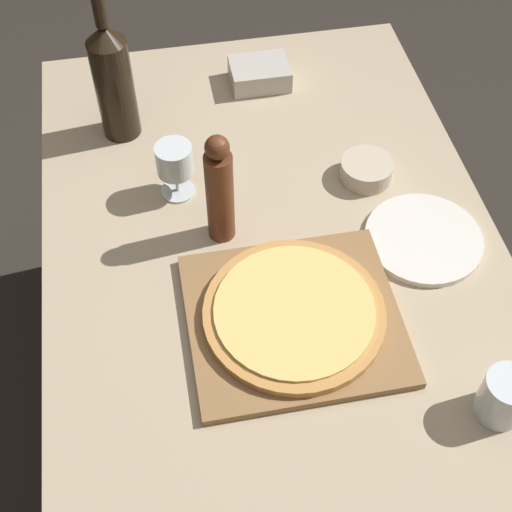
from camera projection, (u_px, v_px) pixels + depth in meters
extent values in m
plane|color=#2D2823|center=(273.00, 431.00, 2.00)|extent=(12.00, 12.00, 0.00)
cube|color=tan|center=(280.00, 274.00, 1.42)|extent=(0.93, 1.53, 0.03)
cylinder|color=brown|center=(94.00, 182.00, 2.10)|extent=(0.06, 0.06, 0.72)
cylinder|color=brown|center=(358.00, 147.00, 2.19)|extent=(0.06, 0.06, 0.72)
cube|color=olive|center=(294.00, 319.00, 1.32)|extent=(0.39, 0.36, 0.02)
cylinder|color=#C68947|center=(294.00, 313.00, 1.31)|extent=(0.34, 0.34, 0.02)
cylinder|color=#E0C66B|center=(294.00, 310.00, 1.30)|extent=(0.30, 0.30, 0.01)
cylinder|color=black|center=(115.00, 89.00, 1.56)|extent=(0.09, 0.09, 0.24)
cone|color=black|center=(104.00, 34.00, 1.45)|extent=(0.09, 0.09, 0.04)
cylinder|color=black|center=(99.00, 8.00, 1.41)|extent=(0.03, 0.03, 0.08)
cylinder|color=#5B2D19|center=(220.00, 197.00, 1.38)|extent=(0.06, 0.06, 0.21)
sphere|color=#5B2D19|center=(217.00, 148.00, 1.28)|extent=(0.05, 0.05, 0.05)
cylinder|color=silver|center=(178.00, 191.00, 1.54)|extent=(0.07, 0.07, 0.00)
cylinder|color=silver|center=(177.00, 181.00, 1.51)|extent=(0.01, 0.01, 0.06)
cylinder|color=silver|center=(174.00, 160.00, 1.46)|extent=(0.08, 0.08, 0.07)
cylinder|color=beige|center=(366.00, 170.00, 1.55)|extent=(0.11, 0.11, 0.04)
cylinder|color=silver|center=(504.00, 397.00, 1.18)|extent=(0.08, 0.08, 0.10)
cylinder|color=silver|center=(424.00, 239.00, 1.45)|extent=(0.24, 0.24, 0.01)
cube|color=#BCB7AD|center=(260.00, 74.00, 1.75)|extent=(0.14, 0.11, 0.05)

